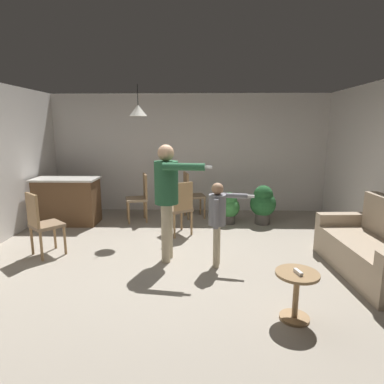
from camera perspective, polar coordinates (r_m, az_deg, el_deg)
ground at (r=4.80m, az=-1.91°, el=-12.71°), size 7.68×7.68×0.00m
wall_back at (r=7.60m, az=-0.48°, el=6.81°), size 6.40×0.10×2.70m
couch_floral at (r=5.06m, az=29.76°, el=-8.96°), size 0.95×1.84×1.00m
kitchen_counter at (r=7.08m, az=-21.08°, el=-1.45°), size 1.26×0.66×0.95m
side_table_by_couch at (r=3.61m, az=17.89°, el=-16.11°), size 0.44×0.44×0.52m
person_adult at (r=4.67m, az=-4.35°, el=0.33°), size 0.82×0.57×1.72m
person_child at (r=4.54m, az=4.60°, el=-4.10°), size 0.64×0.35×1.21m
dining_chair_by_counter at (r=7.03m, az=-0.13°, el=-0.20°), size 0.51×0.51×1.00m
dining_chair_near_wall at (r=5.44m, az=-24.97°, el=-4.78°), size 0.59×0.59×1.00m
dining_chair_centre_back at (r=5.88m, az=-2.13°, el=-2.53°), size 0.58×0.58×1.00m
dining_chair_spare at (r=6.86m, az=-9.16°, el=-0.64°), size 0.52×0.52×1.00m
potted_plant_corner at (r=6.75m, az=12.40°, el=-1.88°), size 0.52×0.52×0.80m
potted_plant_by_wall at (r=6.67m, az=6.58°, el=-2.55°), size 0.43×0.43×0.66m
spare_remote_on_table at (r=3.50m, az=18.21°, el=-13.26°), size 0.07×0.13×0.04m
ceiling_light_pendant at (r=6.05m, az=-9.47°, el=14.00°), size 0.32×0.32×0.55m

